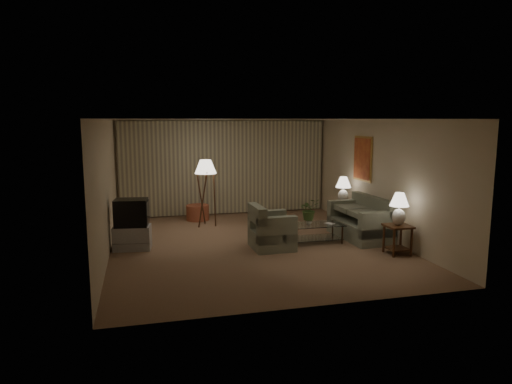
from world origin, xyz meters
TOP-DOWN VIEW (x-y plane):
  - ground at (0.00, 0.00)m, footprint 7.00×7.00m
  - room_shell at (0.02, 1.51)m, footprint 6.04×7.02m
  - sofa at (2.50, -0.08)m, footprint 1.77×0.99m
  - armchair at (0.31, -0.40)m, footprint 0.92×0.87m
  - side_table_near at (2.65, -1.43)m, footprint 0.49×0.49m
  - side_table_far at (2.65, 1.17)m, footprint 0.54×0.45m
  - table_lamp_near at (2.65, -1.43)m, footprint 0.38×0.38m
  - table_lamp_far at (2.65, 1.17)m, footprint 0.39×0.39m
  - coffee_table at (1.37, -0.18)m, footprint 1.21×0.66m
  - tv_cabinet at (-2.55, 0.25)m, footprint 0.88×0.66m
  - crt_tv at (-2.55, 0.25)m, footprint 0.78×0.64m
  - floor_lamp at (-0.74, 2.01)m, footprint 0.55×0.55m
  - ottoman at (-0.87, 2.76)m, footprint 0.78×0.78m
  - vase at (1.22, -0.18)m, footprint 0.16×0.16m
  - flowers at (1.22, -0.18)m, footprint 0.46×0.41m
  - book at (1.62, -0.28)m, footprint 0.23×0.25m

SIDE VIEW (x-z plane):
  - ground at x=0.00m, z-range 0.00..0.00m
  - ottoman at x=-0.87m, z-range 0.00..0.41m
  - tv_cabinet at x=-2.55m, z-range 0.00..0.50m
  - coffee_table at x=1.37m, z-range 0.07..0.49m
  - armchair at x=0.31m, z-range 0.00..0.74m
  - sofa at x=2.50m, z-range 0.00..0.75m
  - side_table_near at x=2.65m, z-range 0.10..0.70m
  - side_table_far at x=2.65m, z-range 0.11..0.71m
  - book at x=1.62m, z-range 0.41..0.43m
  - vase at x=1.22m, z-range 0.42..0.55m
  - crt_tv at x=-2.55m, z-range 0.50..1.07m
  - flowers at x=1.22m, z-range 0.55..1.03m
  - floor_lamp at x=-0.74m, z-range 0.04..1.74m
  - table_lamp_near at x=2.65m, z-range 0.66..1.32m
  - table_lamp_far at x=2.65m, z-range 0.66..1.33m
  - room_shell at x=0.02m, z-range 0.39..3.11m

